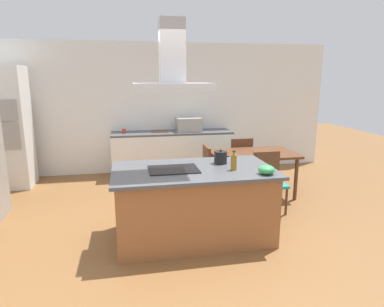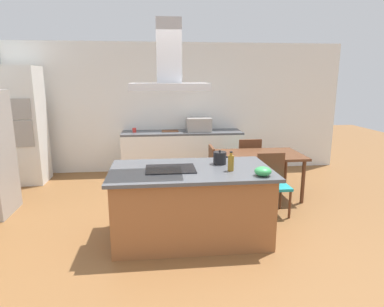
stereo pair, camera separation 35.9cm
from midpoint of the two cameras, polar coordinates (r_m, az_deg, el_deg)
name	(u,v)px [view 2 (the right image)]	position (r m, az deg, el deg)	size (l,w,h in m)	color
ground	(182,196)	(5.77, 0.01, -7.30)	(16.00, 16.00, 0.00)	brown
wall_back	(175,108)	(7.19, -1.53, 7.76)	(7.20, 0.10, 2.70)	white
kitchen_island	(191,203)	(4.22, 2.27, -8.51)	(1.97, 1.12, 0.90)	#995B33
cooktop	(171,169)	(4.05, -1.16, -2.68)	(0.60, 0.44, 0.01)	black
tea_kettle	(220,158)	(4.32, 7.18, -0.77)	(0.22, 0.17, 0.19)	black
olive_oil_bottle	(231,163)	(4.02, 9.22, -1.59)	(0.07, 0.07, 0.24)	olive
mixing_bowl	(263,171)	(3.90, 14.65, -3.00)	(0.19, 0.19, 0.11)	#33934C
back_counter	(182,153)	(6.98, -0.20, 0.12)	(2.47, 0.62, 0.90)	silver
countertop_microwave	(199,125)	(6.92, 2.66, 4.96)	(0.50, 0.38, 0.28)	#9E9993
coffee_mug_red	(134,130)	(6.85, -8.36, 3.96)	(0.08, 0.08, 0.09)	red
cutting_board	(170,131)	(6.92, -2.29, 3.87)	(0.34, 0.24, 0.02)	#59331E
wall_oven_stack	(24,126)	(6.98, -25.57, 4.29)	(0.70, 0.66, 2.20)	silver
dining_table	(259,159)	(5.72, 13.23, -0.87)	(1.40, 0.90, 0.75)	#59331E
chair_at_left_end	(205,169)	(5.52, 4.14, -2.74)	(0.42, 0.42, 0.89)	teal
chair_facing_back_wall	(248,158)	(6.37, 11.19, -0.85)	(0.42, 0.42, 0.89)	teal
chair_facing_island	(272,179)	(5.16, 15.57, -4.33)	(0.42, 0.42, 0.89)	teal
range_hood	(169,68)	(3.90, -1.25, 14.48)	(0.90, 0.55, 0.78)	#ADADB2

